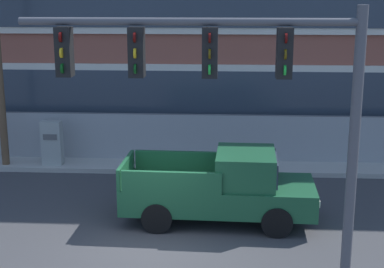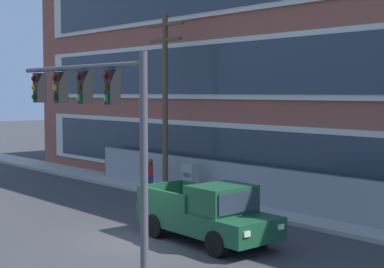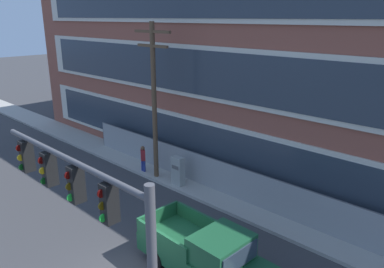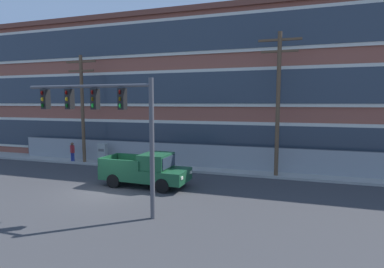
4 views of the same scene
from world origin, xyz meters
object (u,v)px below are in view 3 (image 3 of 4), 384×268
traffic_signal_mast (90,215)px  pedestrian_near_cabinet (143,158)px  electrical_cabinet (178,172)px  pickup_truck_dark_green (208,255)px  utility_pole_near_corner (154,96)px

traffic_signal_mast → pedestrian_near_cabinet: (-8.99, 8.72, -3.44)m
traffic_signal_mast → electrical_cabinet: traffic_signal_mast is taller
traffic_signal_mast → pedestrian_near_cabinet: traffic_signal_mast is taller
traffic_signal_mast → electrical_cabinet: (-6.24, 8.84, -3.56)m
traffic_signal_mast → pickup_truck_dark_green: bearing=93.5°
electrical_cabinet → pedestrian_near_cabinet: 2.76m
electrical_cabinet → pedestrian_near_cabinet: bearing=-177.4°
traffic_signal_mast → pickup_truck_dark_green: (-0.27, 4.43, -3.48)m
traffic_signal_mast → pickup_truck_dark_green: traffic_signal_mast is taller
utility_pole_near_corner → pedestrian_near_cabinet: size_ratio=5.04×
utility_pole_near_corner → pedestrian_near_cabinet: 3.93m
traffic_signal_mast → utility_pole_near_corner: bearing=132.1°
pickup_truck_dark_green → utility_pole_near_corner: bearing=150.4°
electrical_cabinet → pedestrian_near_cabinet: (-2.75, -0.12, 0.12)m
electrical_cabinet → traffic_signal_mast: bearing=-54.8°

